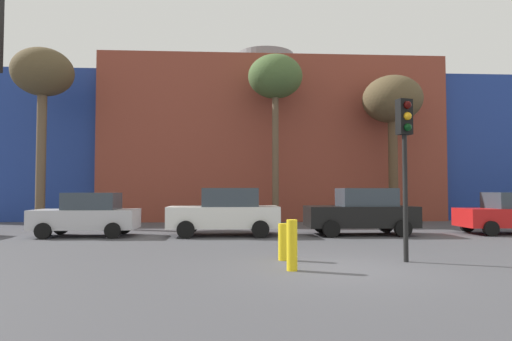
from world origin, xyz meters
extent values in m
plane|color=#47474C|center=(0.00, 0.00, 0.00)|extent=(200.00, 200.00, 0.00)
cube|color=brown|center=(-0.05, 21.30, 4.74)|extent=(19.73, 13.61, 9.48)
cube|color=navy|center=(-14.16, 21.30, 4.33)|extent=(8.48, 12.25, 8.65)
cube|color=navy|center=(14.06, 21.30, 4.33)|extent=(8.48, 12.25, 8.65)
cylinder|color=slate|center=(-0.05, 21.30, 10.48)|extent=(4.00, 4.00, 2.00)
cube|color=silver|center=(-8.08, 7.37, 0.66)|extent=(3.87, 1.66, 0.74)
cube|color=#333D47|center=(-7.85, 7.37, 1.35)|extent=(1.93, 1.47, 0.64)
cylinder|color=black|center=(-9.32, 6.52, 0.29)|extent=(0.59, 0.20, 0.59)
cylinder|color=black|center=(-9.32, 8.22, 0.29)|extent=(0.59, 0.20, 0.59)
cylinder|color=black|center=(-6.83, 6.52, 0.29)|extent=(0.59, 0.20, 0.59)
cylinder|color=black|center=(-6.83, 8.22, 0.29)|extent=(0.59, 0.20, 0.59)
cube|color=white|center=(-2.80, 7.37, 0.73)|extent=(4.28, 1.84, 0.82)
cube|color=#333D47|center=(-2.54, 7.37, 1.50)|extent=(2.14, 1.63, 0.71)
cylinder|color=black|center=(-4.17, 6.43, 0.33)|extent=(0.65, 0.22, 0.65)
cylinder|color=black|center=(-4.17, 8.31, 0.33)|extent=(0.65, 0.22, 0.65)
cylinder|color=black|center=(-1.42, 6.43, 0.33)|extent=(0.65, 0.22, 0.65)
cylinder|color=black|center=(-1.42, 8.31, 0.33)|extent=(0.65, 0.22, 0.65)
cube|color=black|center=(2.61, 7.37, 0.73)|extent=(4.27, 1.83, 0.81)
cube|color=#333D47|center=(2.87, 7.37, 1.49)|extent=(2.14, 1.63, 0.71)
cylinder|color=black|center=(1.24, 6.43, 0.33)|extent=(0.65, 0.22, 0.65)
cylinder|color=black|center=(1.24, 8.30, 0.33)|extent=(0.65, 0.22, 0.65)
cylinder|color=black|center=(3.99, 6.43, 0.33)|extent=(0.65, 0.22, 0.65)
cylinder|color=black|center=(3.99, 8.30, 0.33)|extent=(0.65, 0.22, 0.65)
cube|color=red|center=(8.72, 7.37, 0.67)|extent=(3.88, 1.66, 0.74)
cylinder|color=black|center=(7.47, 6.52, 0.30)|extent=(0.59, 0.20, 0.59)
cylinder|color=black|center=(7.47, 8.22, 0.30)|extent=(0.59, 0.20, 0.59)
cylinder|color=black|center=(1.83, 0.83, 1.59)|extent=(0.12, 0.12, 3.18)
cube|color=black|center=(1.83, 0.83, 3.63)|extent=(0.41, 0.32, 0.90)
sphere|color=#3C0605|center=(1.87, 0.70, 3.91)|extent=(0.20, 0.20, 0.20)
sphere|color=#F2A514|center=(1.87, 0.70, 3.63)|extent=(0.20, 0.20, 0.20)
sphere|color=black|center=(1.87, 0.70, 3.35)|extent=(0.20, 0.20, 0.20)
cylinder|color=brown|center=(-0.21, 12.73, 3.46)|extent=(0.34, 0.34, 6.91)
ellipsoid|color=#476033|center=(-0.21, 12.73, 7.69)|extent=(2.83, 2.83, 2.27)
cylinder|color=brown|center=(6.04, 12.83, 2.86)|extent=(0.49, 0.49, 5.73)
ellipsoid|color=brown|center=(6.04, 12.83, 6.59)|extent=(3.13, 3.13, 2.50)
cylinder|color=brown|center=(-11.80, 12.16, 3.39)|extent=(0.46, 0.46, 6.79)
ellipsoid|color=brown|center=(-11.80, 12.16, 7.59)|extent=(2.94, 2.94, 2.35)
cylinder|color=yellow|center=(-1.17, -0.18, 0.56)|extent=(0.24, 0.24, 1.13)
cylinder|color=yellow|center=(-1.20, 1.26, 0.47)|extent=(0.24, 0.24, 0.93)
camera|label=1|loc=(-2.54, -10.02, 1.80)|focal=31.09mm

